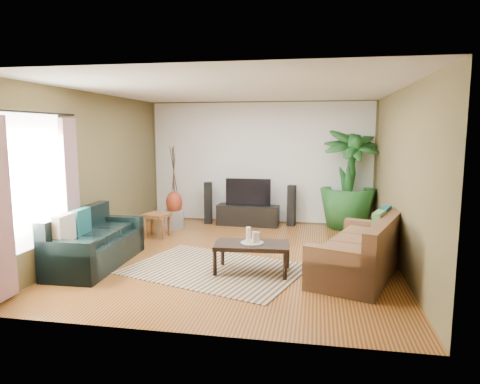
% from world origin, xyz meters
% --- Properties ---
extents(floor, '(5.50, 5.50, 0.00)m').
position_xyz_m(floor, '(0.00, 0.00, 0.00)').
color(floor, '#9B6628').
rests_on(floor, ground).
extents(ceiling, '(5.50, 5.50, 0.00)m').
position_xyz_m(ceiling, '(0.00, 0.00, 2.70)').
color(ceiling, white).
rests_on(ceiling, ground).
extents(wall_back, '(5.00, 0.00, 5.00)m').
position_xyz_m(wall_back, '(0.00, 2.75, 1.35)').
color(wall_back, brown).
rests_on(wall_back, ground).
extents(wall_front, '(5.00, 0.00, 5.00)m').
position_xyz_m(wall_front, '(0.00, -2.75, 1.35)').
color(wall_front, brown).
rests_on(wall_front, ground).
extents(wall_left, '(0.00, 5.50, 5.50)m').
position_xyz_m(wall_left, '(-2.50, 0.00, 1.35)').
color(wall_left, brown).
rests_on(wall_left, ground).
extents(wall_right, '(0.00, 5.50, 5.50)m').
position_xyz_m(wall_right, '(2.50, 0.00, 1.35)').
color(wall_right, brown).
rests_on(wall_right, ground).
extents(backwall_panel, '(4.90, 0.00, 4.90)m').
position_xyz_m(backwall_panel, '(0.00, 2.74, 1.35)').
color(backwall_panel, white).
rests_on(backwall_panel, ground).
extents(window_pane, '(0.00, 1.80, 1.80)m').
position_xyz_m(window_pane, '(-2.48, -1.60, 1.40)').
color(window_pane, white).
rests_on(window_pane, ground).
extents(curtain_far, '(0.08, 0.35, 2.20)m').
position_xyz_m(curtain_far, '(-2.43, -0.85, 1.15)').
color(curtain_far, gray).
rests_on(curtain_far, ground).
extents(curtain_rod, '(0.03, 1.90, 0.03)m').
position_xyz_m(curtain_rod, '(-2.43, -1.60, 2.30)').
color(curtain_rod, black).
rests_on(curtain_rod, ground).
extents(sofa_left, '(0.84, 1.88, 0.85)m').
position_xyz_m(sofa_left, '(-2.07, -0.82, 0.42)').
color(sofa_left, black).
rests_on(sofa_left, floor).
extents(sofa_right, '(1.55, 2.25, 0.85)m').
position_xyz_m(sofa_right, '(1.87, -0.53, 0.42)').
color(sofa_right, brown).
rests_on(sofa_right, floor).
extents(area_rug, '(2.90, 2.43, 0.01)m').
position_xyz_m(area_rug, '(-0.22, -0.72, 0.01)').
color(area_rug, tan).
rests_on(area_rug, floor).
extents(coffee_table, '(1.12, 0.66, 0.44)m').
position_xyz_m(coffee_table, '(0.35, -0.75, 0.22)').
color(coffee_table, black).
rests_on(coffee_table, floor).
extents(candle_tray, '(0.33, 0.33, 0.01)m').
position_xyz_m(candle_tray, '(0.35, -0.75, 0.45)').
color(candle_tray, gray).
rests_on(candle_tray, coffee_table).
extents(candle_tall, '(0.07, 0.07, 0.22)m').
position_xyz_m(candle_tall, '(0.29, -0.72, 0.56)').
color(candle_tall, white).
rests_on(candle_tall, candle_tray).
extents(candle_mid, '(0.07, 0.07, 0.17)m').
position_xyz_m(candle_mid, '(0.39, -0.79, 0.54)').
color(candle_mid, beige).
rests_on(candle_mid, candle_tray).
extents(candle_short, '(0.07, 0.07, 0.14)m').
position_xyz_m(candle_short, '(0.42, -0.69, 0.52)').
color(candle_short, '#F1E5CC').
rests_on(candle_short, candle_tray).
extents(tv_stand, '(1.36, 0.47, 0.45)m').
position_xyz_m(tv_stand, '(-0.21, 2.34, 0.22)').
color(tv_stand, black).
rests_on(tv_stand, floor).
extents(television, '(0.98, 0.05, 0.58)m').
position_xyz_m(television, '(-0.21, 2.36, 0.74)').
color(television, black).
rests_on(television, tv_stand).
extents(speaker_left, '(0.19, 0.21, 0.93)m').
position_xyz_m(speaker_left, '(-1.11, 2.39, 0.46)').
color(speaker_left, black).
rests_on(speaker_left, floor).
extents(speaker_right, '(0.19, 0.21, 0.89)m').
position_xyz_m(speaker_right, '(0.73, 2.50, 0.44)').
color(speaker_right, black).
rests_on(speaker_right, floor).
extents(potted_plant, '(1.35, 1.35, 2.11)m').
position_xyz_m(potted_plant, '(1.92, 2.50, 1.06)').
color(potted_plant, '#1B531F').
rests_on(potted_plant, floor).
extents(plant_pot, '(0.39, 0.39, 0.30)m').
position_xyz_m(plant_pot, '(1.92, 2.50, 0.15)').
color(plant_pot, black).
rests_on(plant_pot, floor).
extents(pedestal, '(0.47, 0.47, 0.38)m').
position_xyz_m(pedestal, '(-1.71, 1.81, 0.19)').
color(pedestal, gray).
rests_on(pedestal, floor).
extents(vase, '(0.35, 0.35, 0.48)m').
position_xyz_m(vase, '(-1.71, 1.81, 0.55)').
color(vase, maroon).
rests_on(vase, pedestal).
extents(side_table, '(0.54, 0.54, 0.47)m').
position_xyz_m(side_table, '(-1.79, 1.01, 0.23)').
color(side_table, brown).
rests_on(side_table, floor).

